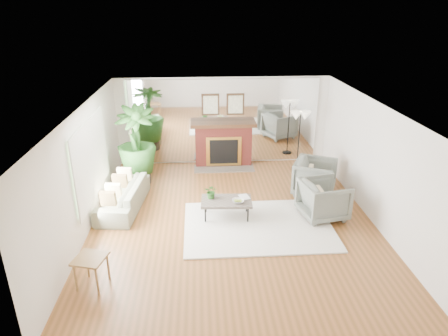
{
  "coord_description": "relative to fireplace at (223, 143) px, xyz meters",
  "views": [
    {
      "loc": [
        -0.67,
        -7.54,
        4.36
      ],
      "look_at": [
        -0.15,
        0.6,
        0.99
      ],
      "focal_mm": 32.0,
      "sensor_mm": 36.0,
      "label": 1
    }
  ],
  "objects": [
    {
      "name": "wall_right",
      "position": [
        2.99,
        -3.26,
        0.59
      ],
      "size": [
        0.02,
        7.0,
        2.5
      ],
      "primitive_type": "cube",
      "color": "silver",
      "rests_on": "ground"
    },
    {
      "name": "floor_lamp",
      "position": [
        2.06,
        -0.47,
        0.77
      ],
      "size": [
        0.55,
        0.3,
        1.68
      ],
      "color": "black",
      "rests_on": "ground"
    },
    {
      "name": "sofa",
      "position": [
        -2.45,
        -2.5,
        -0.37
      ],
      "size": [
        1.0,
        2.08,
        0.59
      ],
      "primitive_type": "imported",
      "rotation": [
        0.0,
        0.0,
        -1.68
      ],
      "color": "gray",
      "rests_on": "ground"
    },
    {
      "name": "wall_back",
      "position": [
        0.0,
        0.23,
        0.59
      ],
      "size": [
        6.0,
        0.02,
        2.5
      ],
      "primitive_type": "cube",
      "color": "silver",
      "rests_on": "ground"
    },
    {
      "name": "wall_left",
      "position": [
        -2.99,
        -3.26,
        0.59
      ],
      "size": [
        0.02,
        7.0,
        2.5
      ],
      "primitive_type": "cube",
      "color": "silver",
      "rests_on": "ground"
    },
    {
      "name": "armchair_front",
      "position": [
        1.98,
        -3.21,
        -0.23
      ],
      "size": [
        1.09,
        1.07,
        0.85
      ],
      "primitive_type": "imported",
      "rotation": [
        0.0,
        0.0,
        1.76
      ],
      "color": "gray",
      "rests_on": "ground"
    },
    {
      "name": "tabletop_plant",
      "position": [
        -0.45,
        -3.01,
        -0.06
      ],
      "size": [
        0.35,
        0.32,
        0.32
      ],
      "primitive_type": "imported",
      "rotation": [
        0.0,
        0.0,
        -0.3
      ],
      "color": "#2B6525",
      "rests_on": "coffee_table"
    },
    {
      "name": "window_panel",
      "position": [
        -2.96,
        -2.86,
        0.69
      ],
      "size": [
        0.04,
        2.4,
        1.5
      ],
      "primitive_type": "cube",
      "color": "#B2E09E",
      "rests_on": "wall_left"
    },
    {
      "name": "area_rug",
      "position": [
        0.51,
        -3.53,
        -0.64
      ],
      "size": [
        3.1,
        2.23,
        0.03
      ],
      "primitive_type": "cube",
      "rotation": [
        0.0,
        0.0,
        0.01
      ],
      "color": "silver",
      "rests_on": "ground"
    },
    {
      "name": "fruit_bowl",
      "position": [
        0.11,
        -3.25,
        -0.19
      ],
      "size": [
        0.26,
        0.26,
        0.06
      ],
      "primitive_type": "imported",
      "rotation": [
        0.0,
        0.0,
        -0.03
      ],
      "color": "olive",
      "rests_on": "coffee_table"
    },
    {
      "name": "side_table",
      "position": [
        -2.5,
        -5.25,
        -0.2
      ],
      "size": [
        0.59,
        0.59,
        0.55
      ],
      "rotation": [
        0.0,
        0.0,
        -0.26
      ],
      "color": "olive",
      "rests_on": "ground"
    },
    {
      "name": "book",
      "position": [
        0.17,
        -3.05,
        -0.21
      ],
      "size": [
        0.26,
        0.32,
        0.02
      ],
      "primitive_type": "imported",
      "rotation": [
        0.0,
        0.0,
        0.23
      ],
      "color": "olive",
      "rests_on": "coffee_table"
    },
    {
      "name": "mirror_panel",
      "position": [
        0.0,
        0.21,
        0.59
      ],
      "size": [
        5.4,
        0.04,
        2.4
      ],
      "primitive_type": "cube",
      "color": "silver",
      "rests_on": "wall_back"
    },
    {
      "name": "armchair_back",
      "position": [
        2.11,
        -2.05,
        -0.22
      ],
      "size": [
        1.27,
        1.26,
        0.88
      ],
      "primitive_type": "imported",
      "rotation": [
        0.0,
        0.0,
        1.13
      ],
      "color": "gray",
      "rests_on": "ground"
    },
    {
      "name": "potted_ficus",
      "position": [
        -2.28,
        -1.14,
        0.45
      ],
      "size": [
        1.0,
        1.0,
        2.07
      ],
      "color": "black",
      "rests_on": "ground"
    },
    {
      "name": "ground",
      "position": [
        0.0,
        -3.26,
        -0.66
      ],
      "size": [
        7.0,
        7.0,
        0.0
      ],
      "primitive_type": "plane",
      "color": "brown",
      "rests_on": "ground"
    },
    {
      "name": "coffee_table",
      "position": [
        -0.13,
        -3.13,
        -0.26
      ],
      "size": [
        1.12,
        0.69,
        0.44
      ],
      "rotation": [
        0.0,
        0.0,
        -0.05
      ],
      "color": "#64594F",
      "rests_on": "ground"
    },
    {
      "name": "fireplace",
      "position": [
        0.0,
        0.0,
        0.0
      ],
      "size": [
        1.85,
        0.83,
        2.05
      ],
      "color": "maroon",
      "rests_on": "ground"
    }
  ]
}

